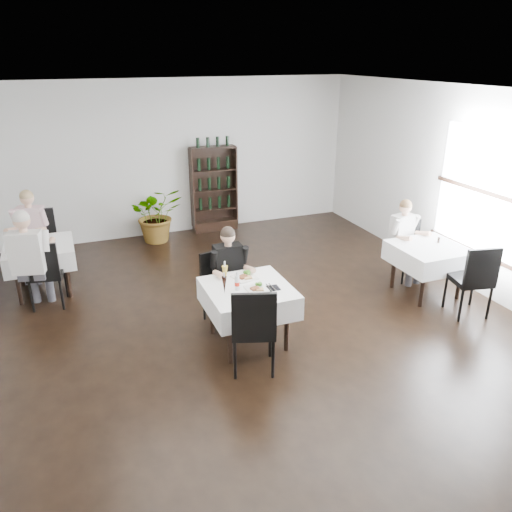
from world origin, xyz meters
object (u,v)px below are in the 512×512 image
Objects in this scene: potted_tree at (157,214)px; diner_main at (230,269)px; wine_shelf at (214,190)px; main_table at (248,298)px.

diner_main is at bearing -85.13° from potted_tree.
wine_shelf reaches higher than diner_main.
diner_main reaches higher than potted_tree.
main_table is 4.10m from potted_tree.
diner_main is (-0.03, 0.58, 0.16)m from main_table.
wine_shelf is at bearing 75.97° from diner_main.
diner_main is (0.30, -3.50, 0.24)m from potted_tree.
main_table is at bearing -101.78° from wine_shelf.
main_table is (-0.90, -4.31, -0.23)m from wine_shelf.
main_table is 0.95× the size of potted_tree.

